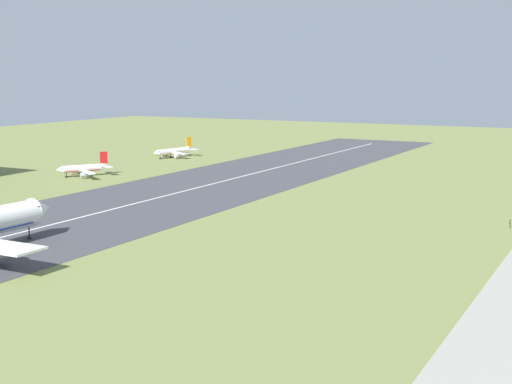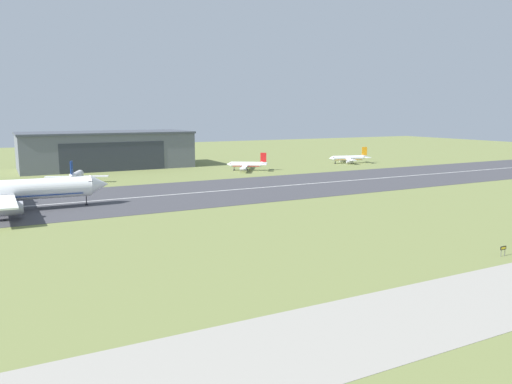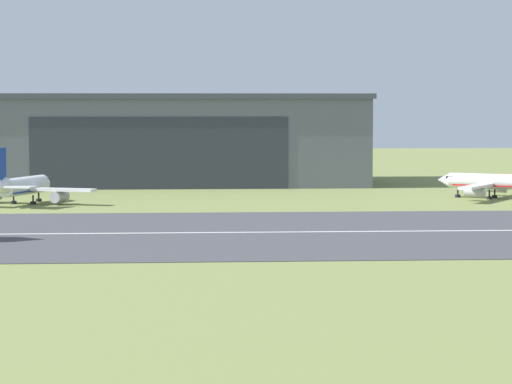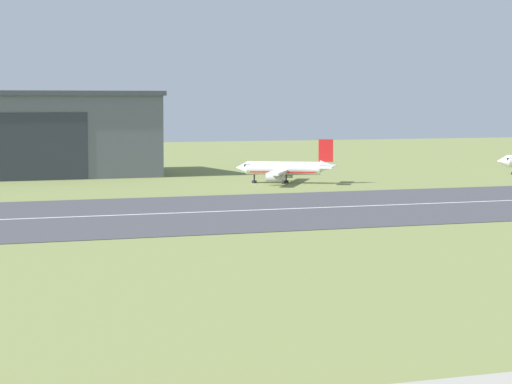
# 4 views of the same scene
# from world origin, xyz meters

# --- Properties ---
(ground_plane) EXTENTS (619.34, 619.34, 0.00)m
(ground_plane) POSITION_xyz_m (0.00, 60.18, 0.00)
(ground_plane) COLOR olive
(runway_strip) EXTENTS (379.34, 50.01, 0.06)m
(runway_strip) POSITION_xyz_m (0.00, 120.35, 0.03)
(runway_strip) COLOR #3D3D42
(runway_strip) RESTS_ON ground_plane
(runway_centreline) EXTENTS (341.41, 0.70, 0.01)m
(runway_centreline) POSITION_xyz_m (0.00, 120.35, 0.07)
(runway_centreline) COLOR silver
(runway_centreline) RESTS_ON runway_strip
(airplane_parked_centre) EXTENTS (20.98, 16.56, 7.88)m
(airplane_parked_centre) POSITION_xyz_m (76.23, 170.69, 2.49)
(airplane_parked_centre) COLOR silver
(airplane_parked_centre) RESTS_ON ground_plane
(airplane_parked_east) EXTENTS (17.76, 21.07, 7.70)m
(airplane_parked_east) POSITION_xyz_m (18.38, 166.25, 2.53)
(airplane_parked_east) COLOR silver
(airplane_parked_east) RESTS_ON ground_plane
(runway_sign) EXTENTS (1.42, 0.14, 1.82)m
(runway_sign) POSITION_xyz_m (-0.30, 30.91, 1.34)
(runway_sign) COLOR #4C4C51
(runway_sign) RESTS_ON ground_plane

